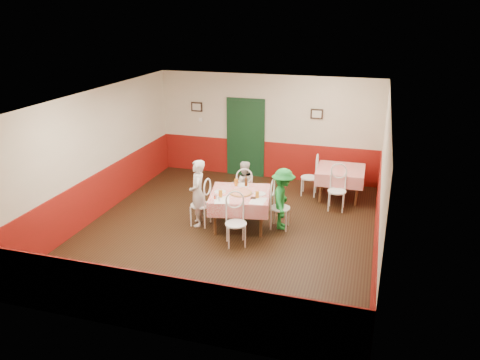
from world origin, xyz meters
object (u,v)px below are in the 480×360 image
(main_table, at_px, (240,210))
(diner_right, at_px, (283,199))
(second_table, at_px, (340,183))
(chair_left, at_px, (200,205))
(chair_far, at_px, (243,192))
(wallet, at_px, (253,198))
(pizza, at_px, (241,193))
(chair_second_b, at_px, (337,191))
(chair_second_a, at_px, (309,178))
(glass_a, at_px, (220,194))
(diner_far, at_px, (244,186))
(chair_near, at_px, (236,224))
(glass_b, at_px, (257,195))
(diner_left, at_px, (198,193))
(beer_bottle, at_px, (246,182))
(chair_right, at_px, (280,208))
(glass_c, at_px, (236,182))

(main_table, xyz_separation_m, diner_right, (0.88, 0.17, 0.28))
(second_table, height_order, chair_left, chair_left)
(chair_far, distance_m, wallet, 1.20)
(pizza, bearing_deg, chair_second_b, 38.85)
(chair_second_a, bearing_deg, chair_second_b, 44.21)
(glass_a, xyz_separation_m, diner_far, (0.14, 1.22, -0.25))
(chair_near, height_order, glass_b, chair_near)
(chair_near, bearing_deg, diner_left, 123.74)
(chair_second_b, height_order, diner_right, diner_right)
(pizza, xyz_separation_m, diner_far, (-0.20, 0.90, -0.19))
(second_table, height_order, pizza, pizza)
(pizza, relative_size, diner_far, 0.39)
(chair_left, bearing_deg, glass_b, 92.73)
(beer_bottle, xyz_separation_m, wallet, (0.33, -0.61, -0.10))
(beer_bottle, height_order, diner_far, diner_far)
(main_table, height_order, pizza, pizza)
(chair_second_b, bearing_deg, diner_left, -149.96)
(chair_near, xyz_separation_m, diner_far, (-0.34, 1.72, 0.13))
(diner_right, bearing_deg, chair_left, 93.44)
(pizza, xyz_separation_m, glass_b, (0.39, -0.14, 0.05))
(chair_right, xyz_separation_m, chair_near, (-0.67, -1.00, 0.00))
(wallet, height_order, diner_left, diner_left)
(chair_second_b, distance_m, glass_c, 2.38)
(second_table, height_order, diner_far, diner_far)
(chair_left, relative_size, glass_b, 6.63)
(glass_a, xyz_separation_m, beer_bottle, (0.33, 0.74, 0.04))
(chair_second_a, bearing_deg, glass_b, -17.65)
(second_table, height_order, diner_left, diner_left)
(second_table, bearing_deg, chair_left, -138.65)
(chair_second_b, xyz_separation_m, pizza, (-1.86, -1.50, 0.33))
(second_table, bearing_deg, wallet, -122.32)
(glass_b, bearing_deg, main_table, 159.12)
(chair_second_b, xyz_separation_m, glass_b, (-1.47, -1.63, 0.38))
(chair_far, distance_m, diner_far, 0.14)
(chair_right, distance_m, glass_c, 1.13)
(main_table, distance_m, chair_far, 0.85)
(chair_right, height_order, chair_far, same)
(chair_left, relative_size, chair_second_b, 1.00)
(chair_second_b, xyz_separation_m, diner_far, (-2.06, -0.59, 0.13))
(diner_right, bearing_deg, chair_far, 50.07)
(glass_b, bearing_deg, chair_right, 37.37)
(chair_far, bearing_deg, glass_c, 64.04)
(main_table, relative_size, chair_far, 1.36)
(diner_left, xyz_separation_m, diner_right, (1.77, 0.35, -0.07))
(chair_left, distance_m, glass_c, 0.93)
(glass_c, height_order, wallet, glass_c)
(main_table, xyz_separation_m, chair_second_b, (1.88, 1.48, 0.08))
(pizza, relative_size, diner_left, 0.31)
(chair_left, bearing_deg, glass_a, 74.36)
(diner_left, bearing_deg, chair_second_b, 100.43)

